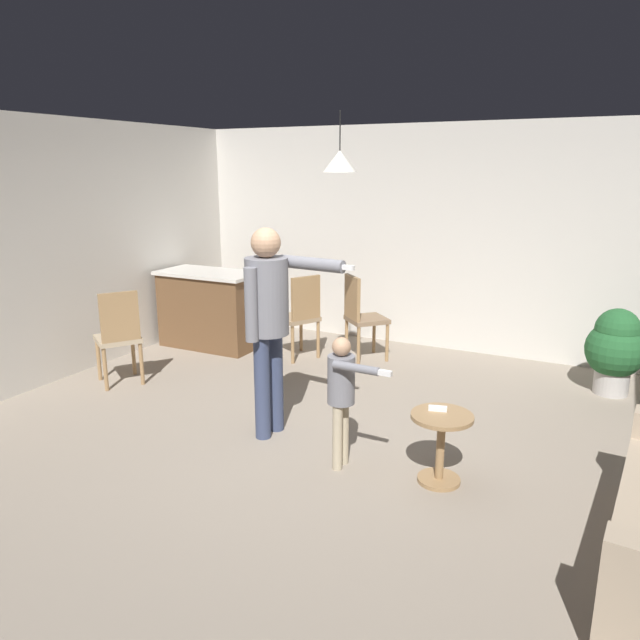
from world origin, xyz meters
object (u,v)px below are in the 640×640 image
dining_chair_near_wall (119,334)px  person_child (342,388)px  dining_chair_by_counter (361,314)px  side_table_by_couch (441,440)px  potted_plant_corner (615,347)px  dining_chair_centre_back (300,313)px  kitchen_counter (210,309)px  person_adult (269,310)px  spare_remote_on_table (438,408)px

dining_chair_near_wall → person_child: bearing=-68.1°
dining_chair_by_counter → side_table_by_couch: bearing=-12.2°
potted_plant_corner → dining_chair_centre_back: bearing=-172.8°
person_child → kitchen_counter: bearing=-125.6°
dining_chair_by_counter → person_adult: bearing=-43.5°
potted_plant_corner → dining_chair_near_wall: bearing=-156.0°
person_adult → spare_remote_on_table: (1.45, -0.09, -0.54)m
kitchen_counter → potted_plant_corner: (4.55, 0.47, 0.00)m
side_table_by_couch → kitchen_counter: bearing=150.3°
potted_plant_corner → spare_remote_on_table: bearing=-114.3°
side_table_by_couch → person_child: person_child is taller
side_table_by_couch → person_adult: person_adult is taller
side_table_by_couch → person_adult: 1.68m
dining_chair_centre_back → spare_remote_on_table: 2.99m
kitchen_counter → side_table_by_couch: bearing=-29.7°
person_adult → dining_chair_by_counter: person_adult is taller
person_child → potted_plant_corner: (1.77, 2.58, -0.15)m
dining_chair_near_wall → spare_remote_on_table: dining_chair_near_wall is taller
dining_chair_by_counter → spare_remote_on_table: size_ratio=7.69×
person_adult → dining_chair_near_wall: 2.09m
kitchen_counter → person_child: person_child is taller
dining_chair_by_counter → dining_chair_centre_back: size_ratio=1.00×
dining_chair_near_wall → spare_remote_on_table: 3.47m
person_adult → dining_chair_near_wall: person_adult is taller
dining_chair_centre_back → person_adult: bearing=-130.9°
person_child → dining_chair_by_counter: bearing=-158.5°
dining_chair_near_wall → dining_chair_by_counter: bearing=-11.3°
side_table_by_couch → potted_plant_corner: potted_plant_corner is taller
kitchen_counter → spare_remote_on_table: bearing=-29.4°
side_table_by_couch → spare_remote_on_table: size_ratio=4.00×
person_child → potted_plant_corner: bearing=147.1°
spare_remote_on_table → person_child: bearing=-166.9°
person_adult → dining_chair_centre_back: size_ratio=1.74×
dining_chair_by_counter → potted_plant_corner: bearing=45.9°
spare_remote_on_table → person_adult: bearing=176.4°
person_child → side_table_by_couch: bearing=100.1°
kitchen_counter → dining_chair_centre_back: bearing=2.6°
side_table_by_couch → dining_chair_near_wall: (-3.49, 0.45, 0.22)m
person_adult → dining_chair_near_wall: (-2.00, 0.31, -0.54)m
person_child → dining_chair_near_wall: 2.83m
person_child → dining_chair_centre_back: bearing=-143.1°
side_table_by_couch → person_child: (-0.72, -0.11, 0.30)m
kitchen_counter → dining_chair_centre_back: size_ratio=1.26×
kitchen_counter → person_child: bearing=-37.1°
potted_plant_corner → side_table_by_couch: bearing=-112.9°
person_adult → dining_chair_centre_back: person_adult is taller
dining_chair_by_counter → potted_plant_corner: 2.67m
person_child → spare_remote_on_table: person_child is taller
side_table_by_couch → dining_chair_centre_back: size_ratio=0.52×
side_table_by_couch → dining_chair_centre_back: bearing=137.7°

